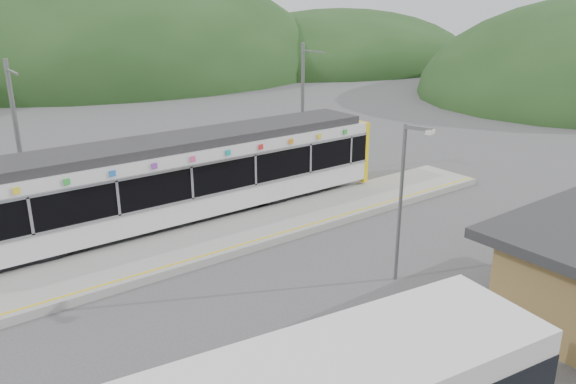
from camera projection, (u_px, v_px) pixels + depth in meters
ground at (297, 263)px, 20.38m from camera, size 120.00×120.00×0.00m
hills at (330, 192)px, 27.90m from camera, size 146.00×149.00×26.00m
platform at (247, 231)px, 22.84m from camera, size 26.00×3.20×0.30m
yellow_line at (265, 237)px, 21.80m from camera, size 26.00×0.10×0.01m
train at (165, 180)px, 22.99m from camera, size 20.44×3.01×3.74m
catenary_mast_west at (19, 147)px, 21.72m from camera, size 0.18×1.80×7.00m
catenary_mast_east at (303, 108)px, 29.65m from camera, size 0.18×1.80×7.00m
lamp_post at (404, 190)px, 18.08m from camera, size 0.39×1.01×5.40m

